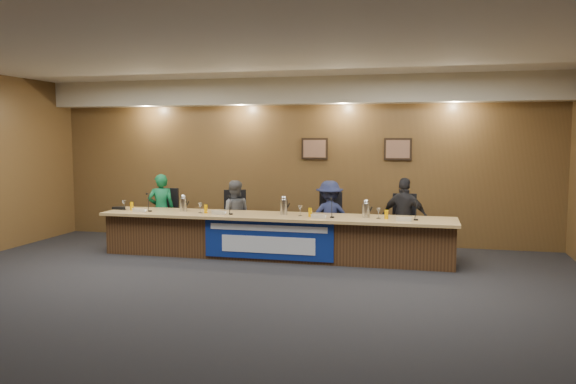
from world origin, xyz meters
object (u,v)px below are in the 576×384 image
Objects in this scene: panelist_a at (161,210)px; carafe_left at (183,205)px; carafe_mid at (284,207)px; carafe_right at (366,210)px; office_chair_a at (164,220)px; office_chair_b at (236,222)px; banner at (268,240)px; panelist_b at (234,215)px; speakerphone at (121,208)px; dais_body at (274,237)px; office_chair_d at (405,229)px; panelist_d at (405,217)px; panelist_c at (329,217)px; office_chair_c at (330,226)px.

panelist_a is 5.85× the size of carafe_left.
carafe_right is (1.40, -0.01, -0.01)m from carafe_mid.
office_chair_a and office_chair_b have the same top height.
office_chair_b is at bearing 130.41° from banner.
office_chair_b is (-0.93, 1.10, 0.10)m from banner.
panelist_b reaches higher than carafe_mid.
carafe_left is 1.25m from speakerphone.
panelist_a is 1.47m from panelist_b.
carafe_left is at bearing 20.46° from panelist_b.
panelist_a reaches higher than office_chair_b.
panelist_b is at bearing 16.02° from speakerphone.
dais_body is 4.36× the size of panelist_a.
office_chair_d is 3.95m from carafe_left.
office_chair_a is 2.04× the size of carafe_left.
carafe_right reaches higher than office_chair_a.
carafe_right is at bearing -136.33° from office_chair_d.
carafe_right is (-0.61, -0.57, 0.18)m from panelist_d.
panelist_c is (0.86, 1.00, 0.27)m from banner.
dais_body is 4.69× the size of panelist_b.
panelist_d reaches higher than dais_body.
panelist_d is (2.18, 1.00, 0.31)m from banner.
office_chair_d is at bearing 26.71° from banner.
office_chair_d is 1.50× the size of speakerphone.
panelist_c reaches higher than office_chair_a.
panelist_d reaches higher than office_chair_d.
carafe_right reaches higher than office_chair_d.
speakerphone reaches higher than office_chair_a.
speakerphone is (-2.93, 0.01, 0.43)m from dais_body.
panelist_d is at bearing -24.11° from office_chair_b.
speakerphone is (-2.00, -0.67, 0.30)m from office_chair_b.
panelist_d is at bearing 14.94° from dais_body.
carafe_left is (-0.76, -0.67, 0.39)m from office_chair_b.
panelist_d is 0.85m from carafe_right.
panelist_a is 1.49m from office_chair_b.
panelist_d is 2.88× the size of office_chair_c.
office_chair_b is at bearing 18.63° from speakerphone.
carafe_left is 3.26m from carafe_right.
banner is at bearing -71.86° from office_chair_b.
banner is 1.68× the size of panelist_c.
office_chair_d is at bearing 7.51° from speakerphone.
dais_body is 2.96m from speakerphone.
carafe_left is 1.86m from carafe_mid.
panelist_c is at bearing 38.79° from carafe_mid.
panelist_c is at bearing -2.10° from office_chair_a.
speakerphone is at bearing 171.81° from banner.
carafe_right is (0.71, -0.67, 0.39)m from office_chair_c.
panelist_c reaches higher than panelist_b.
carafe_left is at bearing -172.83° from office_chair_c.
panelist_b is at bearing 36.74° from carafe_left.
office_chair_b is 1.00× the size of office_chair_d.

